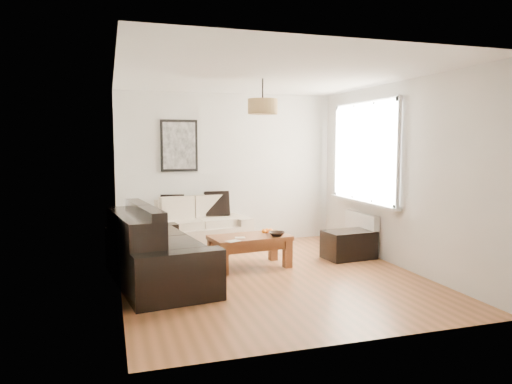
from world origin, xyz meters
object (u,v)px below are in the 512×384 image
object	(u,v)px
sofa_leather	(158,247)
coffee_table	(250,251)
loveseat_cream	(197,225)
ottoman	(349,245)

from	to	relation	value
sofa_leather	coffee_table	world-z (taller)	sofa_leather
loveseat_cream	coffee_table	bearing A→B (deg)	-80.46
coffee_table	sofa_leather	bearing A→B (deg)	-164.40
loveseat_cream	ottoman	distance (m)	2.44
ottoman	loveseat_cream	bearing A→B (deg)	148.95
sofa_leather	coffee_table	xyz separation A→B (m)	(1.30, 0.36, -0.22)
loveseat_cream	ottoman	bearing A→B (deg)	-42.68
sofa_leather	coffee_table	distance (m)	1.37
sofa_leather	ottoman	distance (m)	2.92
coffee_table	loveseat_cream	bearing A→B (deg)	111.18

